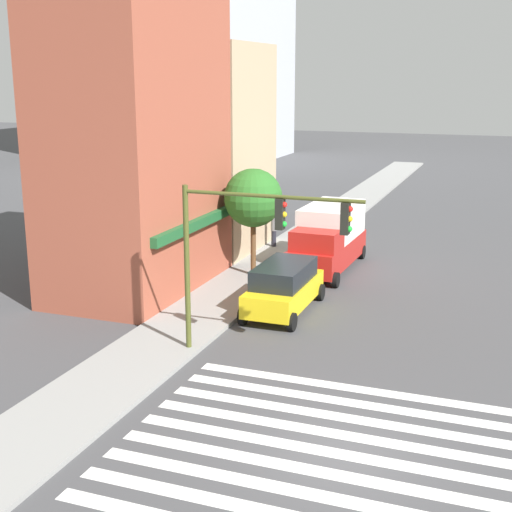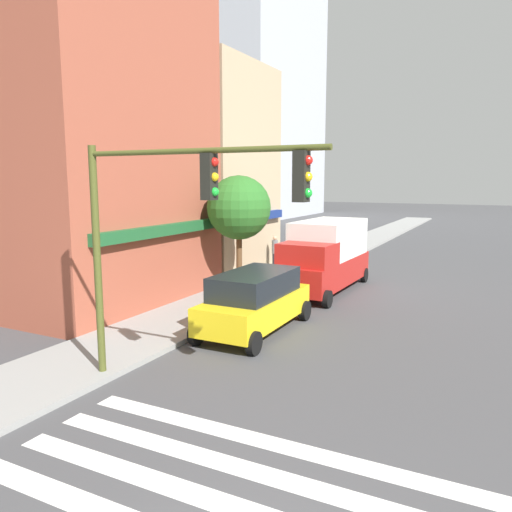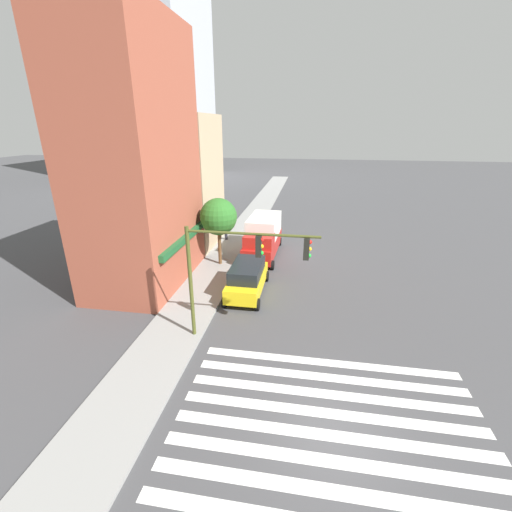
{
  "view_description": "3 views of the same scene",
  "coord_description": "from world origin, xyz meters",
  "px_view_note": "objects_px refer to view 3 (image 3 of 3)",
  "views": [
    {
      "loc": [
        -15.38,
        -3.51,
        8.98
      ],
      "look_at": [
        4.8,
        4.0,
        3.5
      ],
      "focal_mm": 50.0,
      "sensor_mm": 36.0,
      "label": 1
    },
    {
      "loc": [
        -3.98,
        -2.3,
        4.84
      ],
      "look_at": [
        12.42,
        6.0,
        2.0
      ],
      "focal_mm": 35.0,
      "sensor_mm": 36.0,
      "label": 2
    },
    {
      "loc": [
        -8.81,
        1.09,
        9.72
      ],
      "look_at": [
        13.08,
        4.7,
        1.2
      ],
      "focal_mm": 24.0,
      "sensor_mm": 36.0,
      "label": 3
    }
  ],
  "objects_px": {
    "pedestrian_grey_coat": "(226,229)",
    "suv_yellow": "(247,278)",
    "traffic_signal": "(238,261)",
    "street_tree": "(219,217)",
    "box_truck_red": "(263,236)"
  },
  "relations": [
    {
      "from": "pedestrian_grey_coat",
      "to": "suv_yellow",
      "type": "bearing_deg",
      "value": 146.42
    },
    {
      "from": "street_tree",
      "to": "suv_yellow",
      "type": "bearing_deg",
      "value": -145.43
    },
    {
      "from": "suv_yellow",
      "to": "street_tree",
      "type": "relative_size",
      "value": 0.97
    },
    {
      "from": "traffic_signal",
      "to": "box_truck_red",
      "type": "relative_size",
      "value": 0.94
    },
    {
      "from": "box_truck_red",
      "to": "suv_yellow",
      "type": "bearing_deg",
      "value": -178.45
    },
    {
      "from": "suv_yellow",
      "to": "box_truck_red",
      "type": "bearing_deg",
      "value": 0.07
    },
    {
      "from": "suv_yellow",
      "to": "street_tree",
      "type": "xyz_separation_m",
      "value": [
        4.06,
        2.8,
        2.64
      ]
    },
    {
      "from": "traffic_signal",
      "to": "street_tree",
      "type": "xyz_separation_m",
      "value": [
        9.05,
        3.35,
        -0.46
      ]
    },
    {
      "from": "box_truck_red",
      "to": "pedestrian_grey_coat",
      "type": "bearing_deg",
      "value": 53.08
    },
    {
      "from": "box_truck_red",
      "to": "pedestrian_grey_coat",
      "type": "height_order",
      "value": "box_truck_red"
    },
    {
      "from": "suv_yellow",
      "to": "pedestrian_grey_coat",
      "type": "relative_size",
      "value": 2.66
    },
    {
      "from": "suv_yellow",
      "to": "street_tree",
      "type": "distance_m",
      "value": 5.6
    },
    {
      "from": "pedestrian_grey_coat",
      "to": "street_tree",
      "type": "bearing_deg",
      "value": 134.83
    },
    {
      "from": "traffic_signal",
      "to": "street_tree",
      "type": "bearing_deg",
      "value": 20.32
    },
    {
      "from": "box_truck_red",
      "to": "street_tree",
      "type": "distance_m",
      "value": 4.36
    }
  ]
}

